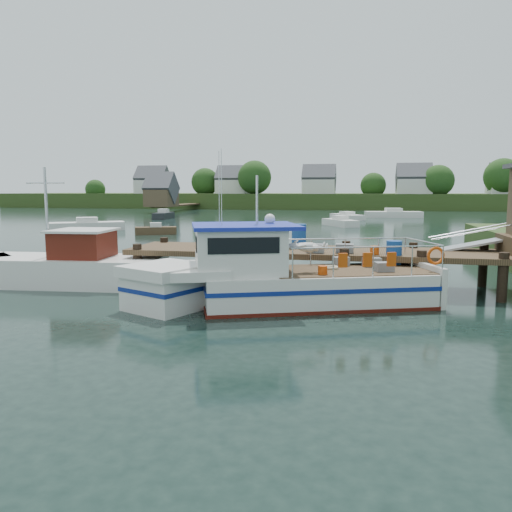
% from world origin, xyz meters
% --- Properties ---
extents(ground_plane, '(160.00, 160.00, 0.00)m').
position_xyz_m(ground_plane, '(0.00, 0.00, 0.00)').
color(ground_plane, black).
extents(far_shore, '(140.00, 42.55, 9.22)m').
position_xyz_m(far_shore, '(0.01, 82.37, 2.10)').
color(far_shore, '#31461C').
rests_on(far_shore, ground).
extents(dock, '(16.60, 3.00, 4.78)m').
position_xyz_m(dock, '(6.51, 0.01, 2.24)').
color(dock, '#493623').
rests_on(dock, ground).
extents(lobster_boat, '(9.65, 5.57, 4.75)m').
position_xyz_m(lobster_boat, '(0.06, -3.22, 0.86)').
color(lobster_boat, silver).
rests_on(lobster_boat, ground).
extents(work_boat, '(8.41, 3.13, 4.41)m').
position_xyz_m(work_boat, '(-8.56, -1.45, 0.70)').
color(work_boat, silver).
rests_on(work_boat, ground).
extents(moored_rowboat, '(3.45, 2.30, 0.95)m').
position_xyz_m(moored_rowboat, '(-13.66, 19.67, 0.35)').
color(moored_rowboat, '#493623').
rests_on(moored_rowboat, ground).
extents(moored_far, '(7.52, 3.46, 1.23)m').
position_xyz_m(moored_far, '(6.93, 49.83, 0.46)').
color(moored_far, silver).
rests_on(moored_far, ground).
extents(moored_a, '(6.48, 5.26, 1.17)m').
position_xyz_m(moored_a, '(-21.27, 22.26, 0.43)').
color(moored_a, silver).
rests_on(moored_a, ground).
extents(moored_b, '(3.88, 4.98, 1.07)m').
position_xyz_m(moored_b, '(0.65, 32.07, 0.40)').
color(moored_b, silver).
rests_on(moored_b, ground).
extents(moored_d, '(4.47, 5.93, 0.97)m').
position_xyz_m(moored_d, '(1.06, 44.20, 0.36)').
color(moored_d, silver).
rests_on(moored_d, ground).
extents(moored_e, '(1.90, 4.65, 1.25)m').
position_xyz_m(moored_e, '(-21.44, 40.56, 0.47)').
color(moored_e, black).
rests_on(moored_e, ground).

